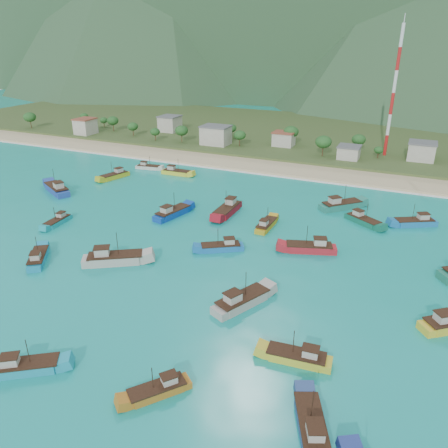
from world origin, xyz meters
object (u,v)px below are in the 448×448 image
at_px(boat_6, 38,258).
at_px(boat_19, 298,358).
at_px(boat_12, 176,173).
at_px(boat_14, 158,391).
at_px(boat_2, 363,221).
at_px(boat_4, 310,248).
at_px(boat_29, 25,368).
at_px(boat_24, 341,206).
at_px(boat_1, 311,427).
at_px(boat_10, 57,189).
at_px(boat_28, 148,167).
at_px(boat_20, 221,248).
at_px(boat_0, 242,301).
at_px(boat_3, 415,223).
at_px(boat_7, 172,213).
at_px(radio_tower, 394,93).
at_px(boat_26, 266,225).
at_px(boat_23, 115,176).
at_px(boat_25, 58,222).
at_px(boat_21, 114,259).
at_px(boat_13, 227,210).

bearing_deg(boat_6, boat_19, -42.88).
height_order(boat_12, boat_14, boat_12).
distance_m(boat_2, boat_4, 22.85).
distance_m(boat_14, boat_19, 20.61).
bearing_deg(boat_29, boat_6, -171.50).
distance_m(boat_6, boat_24, 78.24).
relative_size(boat_2, boat_6, 1.03).
relative_size(boat_1, boat_10, 0.81).
bearing_deg(boat_28, boat_20, 37.57).
relative_size(boat_0, boat_24, 1.07).
height_order(boat_4, boat_10, boat_10).
bearing_deg(boat_3, boat_7, 79.34).
distance_m(boat_4, boat_29, 60.65).
xyz_separation_m(radio_tower, boat_2, (1.65, -68.69, -24.25)).
relative_size(boat_10, boat_24, 1.17).
xyz_separation_m(boat_2, boat_4, (-8.55, -21.19, 0.12)).
bearing_deg(boat_26, boat_2, 31.41).
bearing_deg(boat_23, boat_14, 145.69).
bearing_deg(boat_19, boat_25, 64.81).
height_order(boat_6, boat_10, boat_10).
height_order(boat_21, boat_23, boat_21).
bearing_deg(boat_2, boat_26, -25.51).
bearing_deg(radio_tower, boat_13, -113.14).
bearing_deg(boat_10, boat_7, -64.85).
bearing_deg(boat_24, boat_13, -104.23).
bearing_deg(boat_3, boat_2, 79.21).
distance_m(boat_13, boat_21, 37.00).
distance_m(boat_2, boat_13, 35.32).
bearing_deg(boat_24, boat_26, -79.65).
xyz_separation_m(boat_2, boat_26, (-21.69, -12.77, -0.07)).
xyz_separation_m(boat_3, boat_28, (-89.74, 15.48, -0.18)).
bearing_deg(boat_29, boat_3, 114.28).
relative_size(boat_20, boat_21, 0.76).
bearing_deg(boat_20, boat_6, 89.54).
relative_size(boat_19, boat_25, 1.12).
relative_size(boat_6, boat_7, 0.81).
bearing_deg(boat_21, boat_28, 175.37).
xyz_separation_m(boat_3, boat_25, (-83.18, -36.19, -0.21)).
xyz_separation_m(boat_13, boat_23, (-47.49, 13.42, -0.19)).
height_order(boat_0, boat_2, boat_0).
bearing_deg(boat_1, boat_19, 89.78).
relative_size(boat_0, boat_6, 1.23).
distance_m(boat_3, boat_12, 78.20).
distance_m(boat_1, boat_29, 40.27).
relative_size(boat_12, boat_28, 1.12).
height_order(boat_14, boat_24, boat_24).
height_order(boat_4, boat_12, boat_4).
relative_size(boat_0, boat_23, 1.09).
height_order(radio_tower, boat_20, radio_tower).
height_order(boat_6, boat_26, boat_6).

